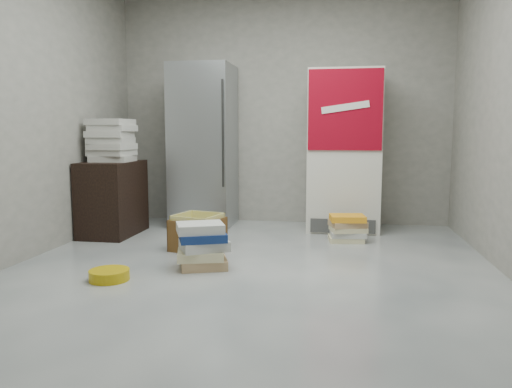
{
  "coord_description": "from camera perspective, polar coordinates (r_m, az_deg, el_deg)",
  "views": [
    {
      "loc": [
        0.69,
        -3.65,
        1.12
      ],
      "look_at": [
        -0.03,
        0.7,
        0.57
      ],
      "focal_mm": 35.0,
      "sensor_mm": 36.0,
      "label": 1
    }
  ],
  "objects": [
    {
      "name": "ground",
      "position": [
        3.88,
        -1.25,
        -9.63
      ],
      "size": [
        5.0,
        5.0,
        0.0
      ],
      "primitive_type": "plane",
      "color": "beige",
      "rests_on": "ground"
    },
    {
      "name": "cardboard_box",
      "position": [
        4.81,
        -6.66,
        -4.68
      ],
      "size": [
        0.52,
        0.52,
        0.34
      ],
      "rotation": [
        0.0,
        0.0,
        -0.27
      ],
      "color": "yellow",
      "rests_on": "ground"
    },
    {
      "name": "bucket_lid",
      "position": [
        3.99,
        -16.42,
        -8.87
      ],
      "size": [
        0.34,
        0.34,
        0.08
      ],
      "primitive_type": "cylinder",
      "rotation": [
        0.0,
        0.0,
        -0.14
      ],
      "color": "#C4A20C",
      "rests_on": "ground"
    },
    {
      "name": "coke_cooler",
      "position": [
        5.78,
        10.02,
        4.88
      ],
      "size": [
        0.8,
        0.73,
        1.8
      ],
      "color": "silver",
      "rests_on": "ground"
    },
    {
      "name": "wood_shelf",
      "position": [
        5.65,
        -16.06,
        -0.47
      ],
      "size": [
        0.5,
        0.8,
        0.8
      ],
      "primitive_type": "cube",
      "color": "black",
      "rests_on": "ground"
    },
    {
      "name": "phonebook_stack_main",
      "position": [
        4.14,
        -6.14,
        -5.9
      ],
      "size": [
        0.49,
        0.44,
        0.38
      ],
      "rotation": [
        0.0,
        0.0,
        0.44
      ],
      "color": "tan",
      "rests_on": "ground"
    },
    {
      "name": "steel_fridge",
      "position": [
        6.0,
        -6.01,
        5.47
      ],
      "size": [
        0.7,
        0.72,
        1.9
      ],
      "color": "#AFB3B8",
      "rests_on": "ground"
    },
    {
      "name": "supply_box_stack",
      "position": [
        5.6,
        -16.17,
        5.9
      ],
      "size": [
        0.44,
        0.45,
        0.45
      ],
      "color": "beige",
      "rests_on": "wood_shelf"
    },
    {
      "name": "room_shell",
      "position": [
        3.78,
        -1.33,
        17.46
      ],
      "size": [
        4.04,
        5.04,
        2.82
      ],
      "color": "#9E988E",
      "rests_on": "ground"
    },
    {
      "name": "phonebook_stack_side",
      "position": [
        5.2,
        10.4,
        -3.87
      ],
      "size": [
        0.41,
        0.36,
        0.28
      ],
      "rotation": [
        0.0,
        0.0,
        0.18
      ],
      "color": "beige",
      "rests_on": "ground"
    }
  ]
}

